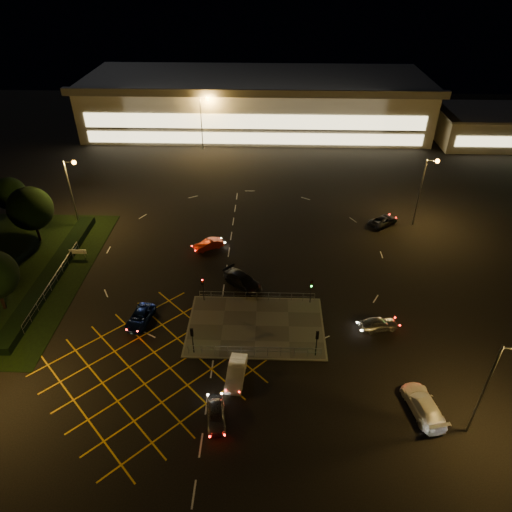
{
  "coord_description": "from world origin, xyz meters",
  "views": [
    {
      "loc": [
        3.16,
        -37.57,
        33.61
      ],
      "look_at": [
        1.7,
        8.29,
        2.0
      ],
      "focal_mm": 32.0,
      "sensor_mm": 36.0,
      "label": 1
    }
  ],
  "objects_px": {
    "signal_ne": "(311,287)",
    "signal_se": "(317,339)",
    "car_far_dkgrey": "(243,280)",
    "car_east_grey": "(383,221)",
    "car_queue_white": "(236,373)",
    "car_left_blue": "(140,317)",
    "signal_sw": "(192,336)",
    "car_circ_red": "(208,245)",
    "car_near_silver": "(216,414)",
    "car_approach_white": "(424,405)",
    "signal_nw": "(203,285)",
    "car_right_silver": "(378,324)"
  },
  "relations": [
    {
      "from": "signal_se",
      "to": "car_east_grey",
      "type": "xyz_separation_m",
      "value": [
        11.66,
        25.81,
        -1.73
      ]
    },
    {
      "from": "car_near_silver",
      "to": "car_circ_red",
      "type": "height_order",
      "value": "car_near_silver"
    },
    {
      "from": "car_left_blue",
      "to": "car_far_dkgrey",
      "type": "distance_m",
      "value": 12.51
    },
    {
      "from": "car_east_grey",
      "to": "car_far_dkgrey",
      "type": "bearing_deg",
      "value": 88.18
    },
    {
      "from": "signal_ne",
      "to": "car_approach_white",
      "type": "relative_size",
      "value": 0.58
    },
    {
      "from": "signal_ne",
      "to": "car_approach_white",
      "type": "xyz_separation_m",
      "value": [
        8.8,
        -14.11,
        -1.58
      ]
    },
    {
      "from": "car_near_silver",
      "to": "car_far_dkgrey",
      "type": "xyz_separation_m",
      "value": [
        1.23,
        18.52,
        0.1
      ]
    },
    {
      "from": "signal_se",
      "to": "car_near_silver",
      "type": "height_order",
      "value": "signal_se"
    },
    {
      "from": "car_approach_white",
      "to": "car_left_blue",
      "type": "bearing_deg",
      "value": -32.98
    },
    {
      "from": "car_east_grey",
      "to": "signal_se",
      "type": "bearing_deg",
      "value": 116.54
    },
    {
      "from": "car_east_grey",
      "to": "car_approach_white",
      "type": "xyz_separation_m",
      "value": [
        -2.86,
        -31.93,
        0.14
      ]
    },
    {
      "from": "car_right_silver",
      "to": "car_approach_white",
      "type": "relative_size",
      "value": 0.74
    },
    {
      "from": "car_near_silver",
      "to": "car_east_grey",
      "type": "bearing_deg",
      "value": 49.55
    },
    {
      "from": "car_approach_white",
      "to": "car_east_grey",
      "type": "bearing_deg",
      "value": -107.05
    },
    {
      "from": "car_queue_white",
      "to": "car_far_dkgrey",
      "type": "bearing_deg",
      "value": 95.78
    },
    {
      "from": "car_queue_white",
      "to": "car_right_silver",
      "type": "height_order",
      "value": "car_queue_white"
    },
    {
      "from": "car_queue_white",
      "to": "car_approach_white",
      "type": "relative_size",
      "value": 0.82
    },
    {
      "from": "signal_sw",
      "to": "signal_nw",
      "type": "height_order",
      "value": "same"
    },
    {
      "from": "signal_nw",
      "to": "car_near_silver",
      "type": "xyz_separation_m",
      "value": [
        3.0,
        -15.51,
        -1.7
      ]
    },
    {
      "from": "signal_ne",
      "to": "car_far_dkgrey",
      "type": "bearing_deg",
      "value": 158.85
    },
    {
      "from": "signal_sw",
      "to": "car_approach_white",
      "type": "distance_m",
      "value": 21.74
    },
    {
      "from": "signal_se",
      "to": "car_circ_red",
      "type": "relative_size",
      "value": 0.81
    },
    {
      "from": "car_east_grey",
      "to": "car_right_silver",
      "type": "bearing_deg",
      "value": 128.43
    },
    {
      "from": "signal_sw",
      "to": "car_circ_red",
      "type": "distance_m",
      "value": 18.83
    },
    {
      "from": "car_queue_white",
      "to": "car_far_dkgrey",
      "type": "xyz_separation_m",
      "value": [
        -0.18,
        14.0,
        0.03
      ]
    },
    {
      "from": "signal_sw",
      "to": "car_left_blue",
      "type": "distance_m",
      "value": 7.89
    },
    {
      "from": "signal_sw",
      "to": "signal_nw",
      "type": "distance_m",
      "value": 7.99
    },
    {
      "from": "signal_sw",
      "to": "car_queue_white",
      "type": "xyz_separation_m",
      "value": [
        4.41,
        -3.01,
        -1.64
      ]
    },
    {
      "from": "car_right_silver",
      "to": "car_approach_white",
      "type": "xyz_separation_m",
      "value": [
        1.92,
        -10.2,
        0.1
      ]
    },
    {
      "from": "car_left_blue",
      "to": "car_right_silver",
      "type": "height_order",
      "value": "car_right_silver"
    },
    {
      "from": "car_queue_white",
      "to": "car_left_blue",
      "type": "bearing_deg",
      "value": 150.78
    },
    {
      "from": "signal_se",
      "to": "car_east_grey",
      "type": "bearing_deg",
      "value": -114.31
    },
    {
      "from": "signal_ne",
      "to": "car_circ_red",
      "type": "distance_m",
      "value": 16.76
    },
    {
      "from": "signal_sw",
      "to": "signal_nw",
      "type": "bearing_deg",
      "value": -90.0
    },
    {
      "from": "signal_ne",
      "to": "signal_se",
      "type": "bearing_deg",
      "value": -90.0
    },
    {
      "from": "car_left_blue",
      "to": "car_approach_white",
      "type": "xyz_separation_m",
      "value": [
        27.15,
        -10.45,
        0.16
      ]
    },
    {
      "from": "car_queue_white",
      "to": "car_far_dkgrey",
      "type": "height_order",
      "value": "car_far_dkgrey"
    },
    {
      "from": "signal_se",
      "to": "car_left_blue",
      "type": "height_order",
      "value": "signal_se"
    },
    {
      "from": "car_circ_red",
      "to": "signal_nw",
      "type": "bearing_deg",
      "value": -26.1
    },
    {
      "from": "car_far_dkgrey",
      "to": "car_east_grey",
      "type": "xyz_separation_m",
      "value": [
        19.43,
        14.81,
        -0.13
      ]
    },
    {
      "from": "signal_ne",
      "to": "car_left_blue",
      "type": "height_order",
      "value": "signal_ne"
    },
    {
      "from": "signal_sw",
      "to": "signal_se",
      "type": "bearing_deg",
      "value": -180.0
    },
    {
      "from": "signal_sw",
      "to": "signal_nw",
      "type": "xyz_separation_m",
      "value": [
        0.0,
        7.99,
        0.0
      ]
    },
    {
      "from": "car_left_blue",
      "to": "car_east_grey",
      "type": "bearing_deg",
      "value": 44.96
    },
    {
      "from": "signal_sw",
      "to": "car_far_dkgrey",
      "type": "height_order",
      "value": "signal_sw"
    },
    {
      "from": "signal_se",
      "to": "car_queue_white",
      "type": "height_order",
      "value": "signal_se"
    },
    {
      "from": "signal_sw",
      "to": "car_right_silver",
      "type": "distance_m",
      "value": 19.38
    },
    {
      "from": "signal_sw",
      "to": "car_queue_white",
      "type": "relative_size",
      "value": 0.71
    },
    {
      "from": "car_near_silver",
      "to": "car_queue_white",
      "type": "distance_m",
      "value": 4.73
    },
    {
      "from": "car_near_silver",
      "to": "car_east_grey",
      "type": "relative_size",
      "value": 0.85
    }
  ]
}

